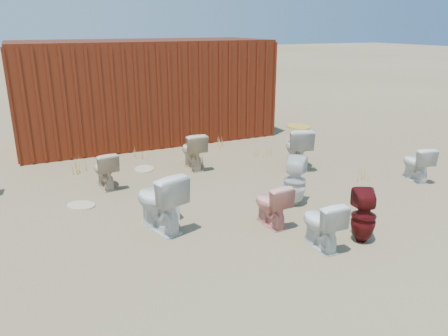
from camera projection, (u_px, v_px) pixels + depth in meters
name	position (u px, v px, depth m)	size (l,w,h in m)	color
ground	(241.00, 213.00, 6.68)	(100.00, 100.00, 0.00)	brown
shipping_container	(145.00, 90.00, 10.77)	(6.00, 2.40, 2.40)	#541C0E
toilet_front_a	(159.00, 201.00, 6.03)	(0.48, 0.84, 0.86)	white
toilet_front_pink	(271.00, 204.00, 6.20)	(0.36, 0.63, 0.64)	#ED9489
toilet_front_c	(322.00, 224.00, 5.57)	(0.37, 0.65, 0.66)	white
toilet_front_maroon	(364.00, 216.00, 5.71)	(0.32, 0.33, 0.72)	#500D0E
toilet_front_e	(417.00, 163.00, 7.99)	(0.37, 0.64, 0.66)	white
toilet_back_beige_left	(105.00, 170.00, 7.64)	(0.37, 0.65, 0.66)	beige
toilet_back_beige_right	(193.00, 151.00, 8.66)	(0.41, 0.73, 0.74)	beige
toilet_back_yellowlid	(297.00, 148.00, 8.68)	(0.47, 0.82, 0.83)	silver
toilet_back_e	(295.00, 181.00, 6.89)	(0.35, 0.36, 0.79)	white
yellow_lid	(298.00, 127.00, 8.55)	(0.42, 0.53, 0.03)	gold
loose_tank	(161.00, 210.00, 6.37)	(0.50, 0.20, 0.35)	white
loose_lid_near	(144.00, 169.00, 8.68)	(0.38, 0.49, 0.02)	#C7B890
loose_lid_far	(81.00, 205.00, 6.94)	(0.36, 0.47, 0.02)	beige
weed_clump_a	(79.00, 164.00, 8.50)	(0.36, 0.36, 0.31)	tan
weed_clump_b	(199.00, 159.00, 8.89)	(0.32, 0.32, 0.27)	tan
weed_clump_c	(262.00, 149.00, 9.55)	(0.36, 0.36, 0.29)	tan
weed_clump_d	(139.00, 153.00, 9.38)	(0.30, 0.30, 0.25)	tan
weed_clump_e	(219.00, 142.00, 10.15)	(0.34, 0.34, 0.29)	tan
weed_clump_f	(361.00, 173.00, 8.09)	(0.28, 0.28, 0.25)	tan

